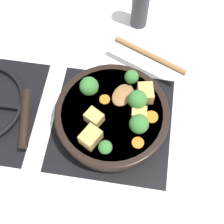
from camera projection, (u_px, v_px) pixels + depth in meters
name	position (u px, v px, depth m)	size (l,w,h in m)	color
ground_plane	(112.00, 124.00, 0.83)	(2.40, 2.40, 0.00)	white
front_burner_grate	(112.00, 122.00, 0.82)	(0.31, 0.31, 0.03)	black
skillet_pan	(111.00, 116.00, 0.78)	(0.28, 0.38, 0.05)	black
wooden_spoon	(138.00, 73.00, 0.80)	(0.22, 0.20, 0.02)	olive
tofu_cube_center_large	(91.00, 137.00, 0.71)	(0.05, 0.04, 0.04)	tan
tofu_cube_near_handle	(139.00, 115.00, 0.74)	(0.04, 0.03, 0.03)	tan
tofu_cube_east_chunk	(145.00, 93.00, 0.76)	(0.05, 0.04, 0.04)	tan
tofu_cube_west_chunk	(94.00, 118.00, 0.74)	(0.04, 0.03, 0.03)	tan
broccoli_floret_near_spoon	(139.00, 124.00, 0.72)	(0.05, 0.05, 0.05)	#709956
broccoli_floret_center_top	(104.00, 147.00, 0.70)	(0.03, 0.03, 0.04)	#709956
broccoli_floret_east_rim	(89.00, 86.00, 0.76)	(0.05, 0.05, 0.05)	#709956
broccoli_floret_west_rim	(137.00, 100.00, 0.74)	(0.05, 0.05, 0.05)	#709956
broccoli_floret_north_edge	(132.00, 77.00, 0.77)	(0.04, 0.04, 0.04)	#709956
carrot_slice_orange_thin	(105.00, 100.00, 0.77)	(0.03, 0.03, 0.01)	orange
carrot_slice_near_center	(138.00, 143.00, 0.72)	(0.03, 0.03, 0.01)	orange
carrot_slice_edge_slice	(152.00, 115.00, 0.75)	(0.03, 0.03, 0.01)	orange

